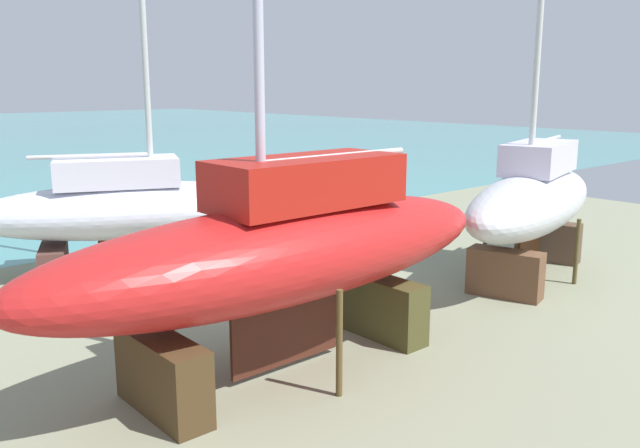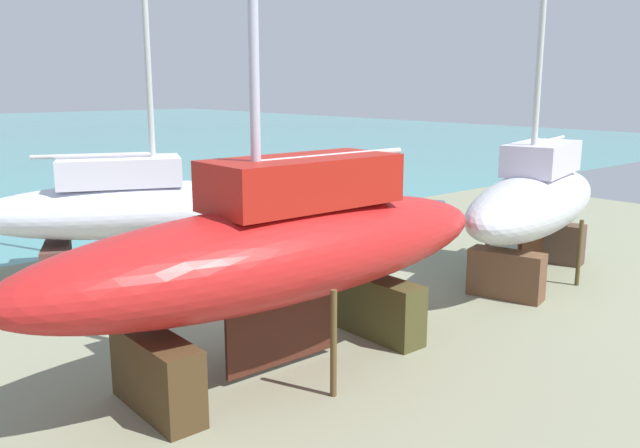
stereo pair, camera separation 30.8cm
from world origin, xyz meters
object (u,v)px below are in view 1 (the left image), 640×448
Objects in this scene: sailboat_small_center at (135,208)px; barrel_rust_far at (432,210)px; sailboat_large_starboard at (287,249)px; sailboat_mid_port at (533,201)px; barrel_blue_faded at (421,222)px.

barrel_rust_far is (12.86, -0.82, -1.57)m from sailboat_small_center.
barrel_rust_far is at bearing -150.80° from sailboat_large_starboard.
sailboat_mid_port is 0.98× the size of sailboat_small_center.
sailboat_mid_port is 11.61m from sailboat_small_center.
barrel_rust_far is at bearing -137.32° from sailboat_mid_port.
sailboat_small_center is at bearing 171.11° from barrel_blue_faded.
sailboat_large_starboard reaches higher than barrel_blue_faded.
sailboat_large_starboard is 19.00× the size of barrel_blue_faded.
sailboat_small_center reaches higher than barrel_rust_far.
sailboat_large_starboard is 22.16× the size of barrel_rust_far.
sailboat_small_center reaches higher than barrel_blue_faded.
sailboat_mid_port reaches higher than barrel_rust_far.
sailboat_mid_port is at bearing -121.95° from barrel_rust_far.
barrel_blue_faded is 2.02m from barrel_rust_far.
barrel_rust_far is at bearing 20.27° from sailboat_small_center.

